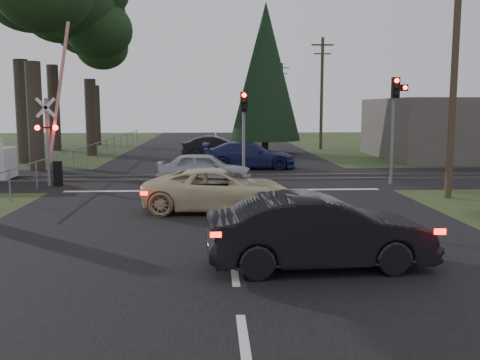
{
  "coord_description": "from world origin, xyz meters",
  "views": [
    {
      "loc": [
        -0.45,
        -13.6,
        3.4
      ],
      "look_at": [
        0.36,
        1.84,
        1.3
      ],
      "focal_mm": 40.0,
      "sensor_mm": 36.0,
      "label": 1
    }
  ],
  "objects": [
    {
      "name": "ground",
      "position": [
        0.0,
        0.0,
        0.0
      ],
      "size": [
        120.0,
        120.0,
        0.0
      ],
      "primitive_type": "plane",
      "color": "#273A1A",
      "rests_on": "ground"
    },
    {
      "name": "blue_sedan",
      "position": [
        1.62,
        16.13,
        0.75
      ],
      "size": [
        5.26,
        2.35,
        1.5
      ],
      "primitive_type": "imported",
      "rotation": [
        0.0,
        0.0,
        1.52
      ],
      "color": "navy",
      "rests_on": "ground"
    },
    {
      "name": "utility_pole_near",
      "position": [
        8.5,
        6.0,
        4.73
      ],
      "size": [
        1.8,
        0.26,
        9.0
      ],
      "color": "#4C3D2D",
      "rests_on": "ground"
    },
    {
      "name": "rail_far",
      "position": [
        0.0,
        12.8,
        0.05
      ],
      "size": [
        120.0,
        0.12,
        0.1
      ],
      "primitive_type": "cube",
      "color": "#59544C",
      "rests_on": "ground"
    },
    {
      "name": "utility_pole_mid",
      "position": [
        8.5,
        30.0,
        4.73
      ],
      "size": [
        1.8,
        0.26,
        9.0
      ],
      "color": "#4C3D2D",
      "rests_on": "ground"
    },
    {
      "name": "silver_car",
      "position": [
        -0.78,
        9.97,
        0.71
      ],
      "size": [
        4.27,
        1.89,
        1.43
      ],
      "primitive_type": "imported",
      "rotation": [
        0.0,
        0.0,
        1.52
      ],
      "color": "#ABAFB3",
      "rests_on": "ground"
    },
    {
      "name": "conifer_tree",
      "position": [
        3.5,
        26.0,
        5.99
      ],
      "size": [
        5.2,
        5.2,
        11.0
      ],
      "color": "#473D33",
      "rests_on": "ground"
    },
    {
      "name": "traffic_signal_right",
      "position": [
        7.55,
        9.47,
        3.31
      ],
      "size": [
        0.68,
        0.48,
        4.7
      ],
      "color": "slate",
      "rests_on": "ground"
    },
    {
      "name": "crossing_signal",
      "position": [
        -7.27,
        9.79,
        2.06
      ],
      "size": [
        1.62,
        0.38,
        6.96
      ],
      "color": "slate",
      "rests_on": "ground"
    },
    {
      "name": "dark_hatchback",
      "position": [
        1.82,
        -2.63,
        0.78
      ],
      "size": [
        4.86,
        1.95,
        1.57
      ],
      "primitive_type": "imported",
      "rotation": [
        0.0,
        0.0,
        1.63
      ],
      "color": "black",
      "rests_on": "ground"
    },
    {
      "name": "stop_line",
      "position": [
        0.0,
        8.2,
        0.01
      ],
      "size": [
        13.0,
        0.35,
        0.0
      ],
      "primitive_type": "cube",
      "color": "silver",
      "rests_on": "ground"
    },
    {
      "name": "rail_near",
      "position": [
        0.0,
        11.2,
        0.05
      ],
      "size": [
        120.0,
        0.12,
        0.1
      ],
      "primitive_type": "cube",
      "color": "#59544C",
      "rests_on": "ground"
    },
    {
      "name": "traffic_signal_center",
      "position": [
        1.0,
        10.68,
        2.81
      ],
      "size": [
        0.32,
        0.48,
        4.1
      ],
      "color": "slate",
      "rests_on": "ground"
    },
    {
      "name": "utility_pole_far",
      "position": [
        8.5,
        55.0,
        4.73
      ],
      "size": [
        1.8,
        0.26,
        9.0
      ],
      "color": "#4C3D2D",
      "rests_on": "ground"
    },
    {
      "name": "rail_corridor",
      "position": [
        0.0,
        12.0,
        0.01
      ],
      "size": [
        120.0,
        8.0,
        0.01
      ],
      "primitive_type": "cube",
      "color": "black",
      "rests_on": "ground"
    },
    {
      "name": "euc_tree_e",
      "position": [
        -11.0,
        36.0,
        9.51
      ],
      "size": [
        6.0,
        6.0,
        13.2
      ],
      "color": "#473D33",
      "rests_on": "ground"
    },
    {
      "name": "euc_tree_c",
      "position": [
        -9.0,
        25.0,
        9.51
      ],
      "size": [
        6.0,
        6.0,
        13.2
      ],
      "color": "#473D33",
      "rests_on": "ground"
    },
    {
      "name": "fence_left",
      "position": [
        -7.8,
        22.5,
        0.0
      ],
      "size": [
        0.1,
        36.0,
        1.2
      ],
      "primitive_type": null,
      "color": "slate",
      "rests_on": "ground"
    },
    {
      "name": "dark_car_far",
      "position": [
        -0.2,
        22.42,
        0.74
      ],
      "size": [
        4.5,
        1.58,
        1.48
      ],
      "primitive_type": "imported",
      "rotation": [
        0.0,
        0.0,
        1.57
      ],
      "color": "black",
      "rests_on": "ground"
    },
    {
      "name": "road",
      "position": [
        0.0,
        10.0,
        0.01
      ],
      "size": [
        14.0,
        100.0,
        0.01
      ],
      "primitive_type": "cube",
      "color": "black",
      "rests_on": "ground"
    },
    {
      "name": "cream_coupe",
      "position": [
        -0.2,
        3.82,
        0.7
      ],
      "size": [
        5.24,
        2.79,
        1.4
      ],
      "primitive_type": "imported",
      "rotation": [
        0.0,
        0.0,
        1.48
      ],
      "color": "beige",
      "rests_on": "ground"
    }
  ]
}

